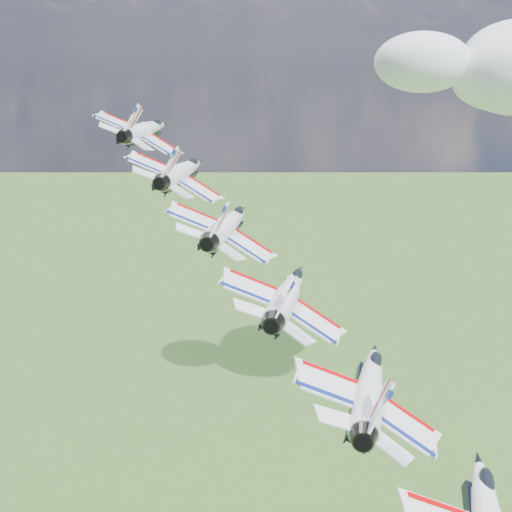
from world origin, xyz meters
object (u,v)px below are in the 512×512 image
(jet_0, at_px, (146,130))
(jet_2, at_px, (228,224))
(jet_3, at_px, (288,293))
(jet_1, at_px, (182,171))
(jet_4, at_px, (370,387))

(jet_0, xyz_separation_m, jet_2, (16.43, -18.07, -6.93))
(jet_3, bearing_deg, jet_2, 129.20)
(jet_1, bearing_deg, jet_0, 129.20)
(jet_3, bearing_deg, jet_4, -50.80)
(jet_0, distance_m, jet_2, 25.39)
(jet_2, bearing_deg, jet_4, -50.80)
(jet_1, height_order, jet_3, jet_1)
(jet_2, relative_size, jet_3, 1.00)
(jet_1, xyz_separation_m, jet_2, (8.21, -9.04, -3.46))
(jet_0, distance_m, jet_4, 50.77)
(jet_2, xyz_separation_m, jet_3, (8.21, -9.04, -3.46))
(jet_2, height_order, jet_4, jet_2)
(jet_1, height_order, jet_2, jet_1)
(jet_1, relative_size, jet_3, 1.00)
(jet_1, height_order, jet_4, jet_1)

